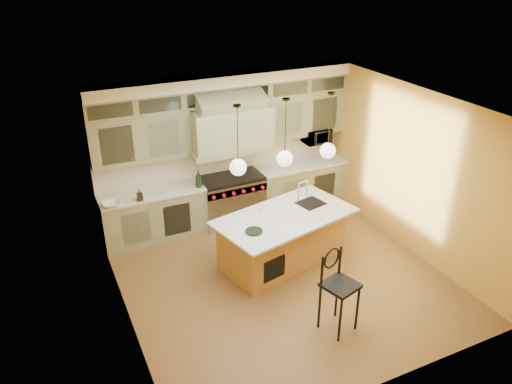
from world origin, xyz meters
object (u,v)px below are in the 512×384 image
range (232,198)px  microwave (317,136)px  kitchen_island (283,237)px  counter_stool (338,286)px

range → microwave: (1.95, 0.11, 0.96)m
kitchen_island → counter_stool: bearing=-106.3°
range → kitchen_island: 1.71m
kitchen_island → microwave: size_ratio=4.67×
microwave → counter_stool: bearing=-116.7°
kitchen_island → counter_stool: size_ratio=2.01×
range → counter_stool: size_ratio=0.95×
counter_stool → microwave: size_ratio=2.32×
kitchen_island → counter_stool: kitchen_island is taller
range → counter_stool: bearing=-87.8°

